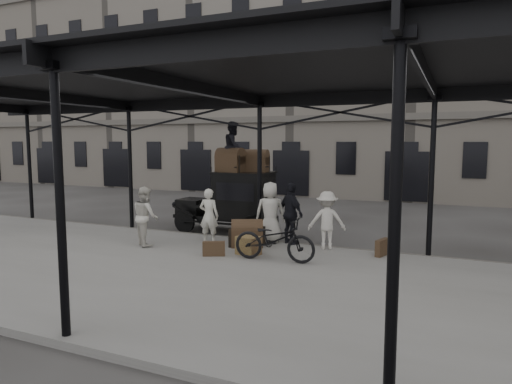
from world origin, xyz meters
TOP-DOWN VIEW (x-y plane):
  - ground at (0.00, 0.00)m, footprint 120.00×120.00m
  - platform at (0.00, -2.00)m, footprint 28.00×8.00m
  - canopy at (0.00, -1.72)m, footprint 22.50×9.00m
  - building_frontage at (0.00, 18.00)m, footprint 64.00×8.00m
  - taxi at (-1.46, 3.29)m, footprint 3.65×1.55m
  - porter_left at (-1.21, 0.94)m, footprint 0.65×0.47m
  - porter_midleft at (-2.79, -0.07)m, footprint 1.08×1.04m
  - porter_centre at (0.45, 1.80)m, footprint 1.07×0.90m
  - porter_official at (1.11, 1.80)m, footprint 1.14×0.99m
  - porter_right at (2.27, 1.62)m, footprint 1.21×0.92m
  - bicycle at (1.38, -0.22)m, footprint 2.19×0.89m
  - porter_roof at (-1.49, 3.19)m, footprint 0.80×0.95m
  - steamer_trunk_roof_near at (-1.54, 3.04)m, footprint 1.02×0.71m
  - steamer_trunk_roof_far at (-0.79, 3.49)m, footprint 0.92×0.61m
  - steamer_trunk_platform at (0.04, 0.99)m, footprint 1.07×0.90m
  - wicker_hamper at (0.48, 0.12)m, footprint 0.70×0.60m
  - suitcase_upright at (3.85, 1.47)m, footprint 0.32×0.62m
  - suitcase_flat at (-0.30, -0.41)m, footprint 0.61×0.40m

SIDE VIEW (x-z plane):
  - ground at x=0.00m, z-range 0.00..0.00m
  - platform at x=0.00m, z-range 0.00..0.15m
  - suitcase_flat at x=-0.30m, z-range 0.15..0.55m
  - suitcase_upright at x=3.85m, z-range 0.15..0.60m
  - wicker_hamper at x=0.48m, z-range 0.15..0.65m
  - steamer_trunk_platform at x=0.04m, z-range 0.15..0.82m
  - bicycle at x=1.38m, z-range 0.15..1.28m
  - porter_right at x=2.27m, z-range 0.15..1.81m
  - porter_left at x=-1.21m, z-range 0.15..1.82m
  - porter_midleft at x=-2.79m, z-range 0.15..1.90m
  - porter_official at x=1.11m, z-range 0.15..2.00m
  - porter_centre at x=0.45m, z-range 0.15..2.01m
  - taxi at x=-1.46m, z-range 0.11..2.29m
  - steamer_trunk_roof_far at x=-0.79m, z-range 2.18..2.82m
  - steamer_trunk_roof_near at x=-1.54m, z-range 2.18..2.87m
  - porter_roof at x=-1.49m, z-range 2.18..3.91m
  - canopy at x=0.00m, z-range 2.23..6.97m
  - building_frontage at x=0.00m, z-range 0.00..14.00m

